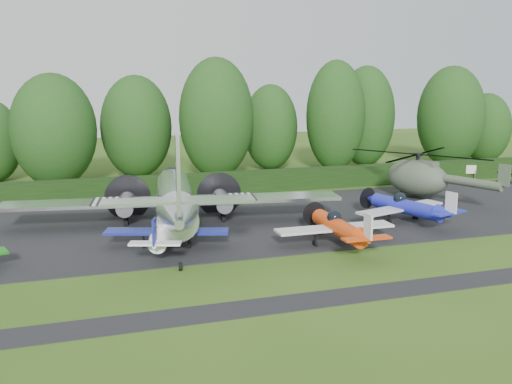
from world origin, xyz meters
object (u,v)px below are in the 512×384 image
object	(u,v)px
helicopter	(417,175)
sign_board	(462,170)
light_plane_orange	(338,227)
transport_plane	(176,199)
light_plane_blue	(406,207)
light_plane_white	(165,231)

from	to	relation	value
helicopter	sign_board	bearing A→B (deg)	54.18
sign_board	light_plane_orange	bearing A→B (deg)	-161.84
light_plane_orange	transport_plane	bearing A→B (deg)	140.80
transport_plane	light_plane_orange	xyz separation A→B (m)	(9.14, -7.29, -0.93)
helicopter	light_plane_blue	bearing A→B (deg)	-108.23
helicopter	light_plane_white	bearing A→B (deg)	-140.19
light_plane_blue	helicopter	size ratio (longest dim) A/B	0.55
transport_plane	sign_board	bearing A→B (deg)	10.31
light_plane_blue	light_plane_white	bearing A→B (deg)	-159.22
light_plane_white	light_plane_orange	bearing A→B (deg)	-31.00
transport_plane	light_plane_white	bearing A→B (deg)	-116.39
transport_plane	helicopter	world-z (taller)	transport_plane
light_plane_orange	sign_board	xyz separation A→B (m)	(23.43, 18.33, -0.17)
light_plane_orange	light_plane_white	bearing A→B (deg)	166.05
light_plane_white	light_plane_orange	distance (m)	10.98
light_plane_blue	sign_board	world-z (taller)	light_plane_blue
light_plane_orange	sign_board	world-z (taller)	light_plane_orange
light_plane_orange	helicopter	xyz separation A→B (m)	(13.22, 11.31, 0.96)
sign_board	transport_plane	bearing A→B (deg)	178.85
transport_plane	sign_board	xyz separation A→B (m)	(32.56, 11.03, -1.10)
light_plane_blue	sign_board	size ratio (longest dim) A/B	2.89
sign_board	helicopter	bearing A→B (deg)	-165.35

